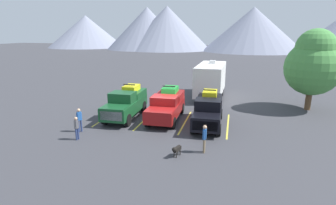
{
  "coord_description": "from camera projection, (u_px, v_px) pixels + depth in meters",
  "views": [
    {
      "loc": [
        4.98,
        -18.94,
        6.78
      ],
      "look_at": [
        0.0,
        1.34,
        1.2
      ],
      "focal_mm": 28.64,
      "sensor_mm": 36.0,
      "label": 1
    }
  ],
  "objects": [
    {
      "name": "ground_plane",
      "position": [
        164.0,
        122.0,
        20.66
      ],
      "size": [
        240.0,
        240.0,
        0.0
      ],
      "primitive_type": "plane",
      "color": "#38383D"
    },
    {
      "name": "pickup_truck_a",
      "position": [
        126.0,
        103.0,
        21.62
      ],
      "size": [
        2.2,
        5.64,
        2.54
      ],
      "color": "#144723",
      "rests_on": "ground"
    },
    {
      "name": "mountain_ridge",
      "position": [
        213.0,
        31.0,
        98.35
      ],
      "size": [
        147.29,
        44.11,
        15.84
      ],
      "color": "gray",
      "rests_on": "ground"
    },
    {
      "name": "person_c",
      "position": [
        77.0,
        127.0,
        17.06
      ],
      "size": [
        0.23,
        0.33,
        1.53
      ],
      "color": "navy",
      "rests_on": "ground"
    },
    {
      "name": "lot_stripe_c",
      "position": [
        185.0,
        122.0,
        20.61
      ],
      "size": [
        0.12,
        5.5,
        0.01
      ],
      "primitive_type": "cube",
      "color": "gold",
      "rests_on": "ground"
    },
    {
      "name": "lot_stripe_a",
      "position": [
        108.0,
        116.0,
        22.1
      ],
      "size": [
        0.12,
        5.5,
        0.01
      ],
      "primitive_type": "cube",
      "color": "gold",
      "rests_on": "ground"
    },
    {
      "name": "pickup_truck_b",
      "position": [
        167.0,
        105.0,
        21.25
      ],
      "size": [
        2.3,
        5.72,
        2.48
      ],
      "color": "maroon",
      "rests_on": "ground"
    },
    {
      "name": "lot_stripe_d",
      "position": [
        228.0,
        125.0,
        19.87
      ],
      "size": [
        0.12,
        5.5,
        0.01
      ],
      "primitive_type": "cube",
      "color": "gold",
      "rests_on": "ground"
    },
    {
      "name": "tree_a",
      "position": [
        313.0,
        63.0,
        22.81
      ],
      "size": [
        4.71,
        4.71,
        7.02
      ],
      "color": "brown",
      "rests_on": "ground"
    },
    {
      "name": "person_a",
      "position": [
        204.0,
        137.0,
        15.21
      ],
      "size": [
        0.23,
        0.37,
        1.66
      ],
      "color": "#726047",
      "rests_on": "ground"
    },
    {
      "name": "lot_stripe_b",
      "position": [
        145.0,
        119.0,
        21.35
      ],
      "size": [
        0.12,
        5.5,
        0.01
      ],
      "primitive_type": "cube",
      "color": "gold",
      "rests_on": "ground"
    },
    {
      "name": "camper_trailer_a",
      "position": [
        211.0,
        79.0,
        28.01
      ],
      "size": [
        2.79,
        8.34,
        3.75
      ],
      "color": "white",
      "rests_on": "ground"
    },
    {
      "name": "person_b",
      "position": [
        79.0,
        119.0,
        18.41
      ],
      "size": [
        0.31,
        0.31,
        1.67
      ],
      "color": "navy",
      "rests_on": "ground"
    },
    {
      "name": "pickup_truck_c",
      "position": [
        208.0,
        110.0,
        19.76
      ],
      "size": [
        2.13,
        5.42,
        2.52
      ],
      "color": "black",
      "rests_on": "ground"
    },
    {
      "name": "dog",
      "position": [
        176.0,
        150.0,
        14.8
      ],
      "size": [
        0.43,
        0.81,
        0.65
      ],
      "color": "black",
      "rests_on": "ground"
    }
  ]
}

